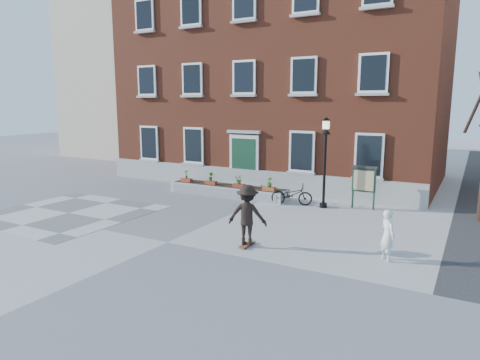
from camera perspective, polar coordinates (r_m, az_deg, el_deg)
The scene contains 10 objects.
ground at distance 14.37m, azimuth -9.66°, elevation -8.20°, with size 100.00×100.00×0.00m, color #9E9EA1.
checker_patch at distance 19.19m, azimuth -21.90°, elevation -4.11°, with size 6.00×6.00×0.01m, color slate.
distant_building at distance 40.60m, azimuth -12.19°, elevation 12.77°, with size 10.00×12.00×13.00m, color #C2B59C.
bicycle at distance 19.30m, azimuth 6.91°, elevation -1.91°, with size 0.64×1.83×0.96m, color black.
bystander at distance 13.12m, azimuth 19.09°, elevation -6.96°, with size 0.55×0.36×1.51m, color silver.
brick_building at distance 26.82m, azimuth 5.91°, elevation 13.98°, with size 18.40×10.85×12.60m.
planter_assembly at distance 21.11m, azimuth -1.70°, elevation -1.28°, with size 6.20×1.12×1.15m.
lamp_post at distance 18.70m, azimuth 11.29°, elevation 3.97°, with size 0.40×0.40×3.93m.
notice_board at distance 19.04m, azimuth 16.19°, elevation -0.01°, with size 1.10×0.16×1.87m.
skateboarder at distance 13.53m, azimuth 0.99°, elevation -4.66°, with size 1.38×1.01×2.00m.
Camera 1 is at (8.63, -10.57, 4.49)m, focal length 32.00 mm.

